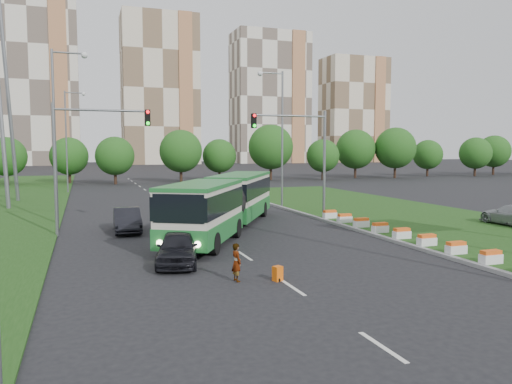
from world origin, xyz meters
name	(u,v)px	position (x,y,z in m)	size (l,w,h in m)	color
ground	(300,252)	(0.00, 0.00, 0.00)	(360.00, 360.00, 0.00)	black
grass_median	(415,218)	(13.00, 8.00, 0.07)	(14.00, 60.00, 0.15)	#1A4012
median_kerb	(332,222)	(6.05, 8.00, 0.09)	(0.30, 60.00, 0.18)	gray
lane_markings	(174,209)	(-3.00, 20.00, 0.00)	(0.20, 100.00, 0.01)	silver
flower_planters	(402,233)	(6.70, 0.80, 0.45)	(1.10, 18.10, 0.60)	silver
traffic_mast_median	(304,147)	(4.78, 10.00, 5.35)	(5.76, 0.32, 8.00)	slate
traffic_mast_left	(83,147)	(-10.38, 9.00, 5.35)	(5.76, 0.32, 8.00)	slate
street_lamps	(199,138)	(-3.00, 10.00, 6.00)	(36.00, 60.00, 12.00)	slate
tree_line	(217,153)	(10.00, 55.00, 4.50)	(120.00, 8.00, 9.00)	#174713
apartment_tower_cwest	(31,82)	(-25.00, 150.00, 26.00)	(28.00, 15.00, 52.00)	silver
apartment_tower_ceast	(160,90)	(15.00, 150.00, 25.00)	(25.00, 15.00, 50.00)	beige
apartment_tower_east	(270,99)	(55.00, 150.00, 23.50)	(27.00, 15.00, 47.00)	silver
midrise_east	(354,111)	(90.00, 150.00, 20.00)	(24.00, 14.00, 40.00)	beige
articulated_bus	(219,202)	(-2.19, 7.83, 1.83)	(2.82, 18.12, 2.98)	beige
car_left_near	(178,248)	(-6.42, -0.67, 0.76)	(1.80, 4.47, 1.52)	black
car_left_far	(127,220)	(-7.87, 9.22, 0.76)	(1.60, 4.60, 1.51)	black
pedestrian	(237,262)	(-4.75, -4.40, 0.77)	(0.56, 0.37, 1.53)	gray
shopping_trolley	(278,274)	(-3.19, -4.90, 0.30)	(0.35, 0.37, 0.60)	#E65D0C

